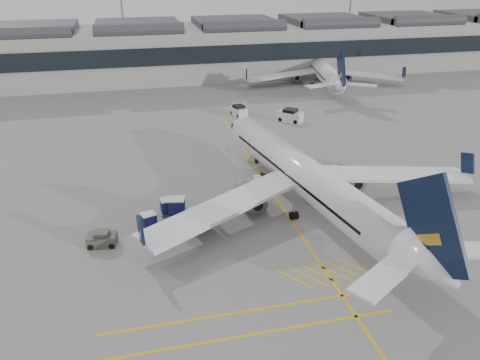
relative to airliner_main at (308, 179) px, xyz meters
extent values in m
plane|color=gray|center=(-12.63, -4.96, -3.30)|extent=(220.00, 220.00, 0.00)
cube|color=#9E9E99|center=(-12.63, 67.04, 2.20)|extent=(200.00, 20.00, 11.00)
cube|color=black|center=(-12.63, 56.84, 3.20)|extent=(200.00, 0.50, 3.60)
cube|color=#38383D|center=(-12.63, 67.04, 8.40)|extent=(200.00, 18.00, 1.40)
cylinder|color=slate|center=(-17.63, 81.04, 9.20)|extent=(0.44, 0.44, 25.00)
cylinder|color=slate|center=(42.37, 81.04, 9.20)|extent=(0.44, 0.44, 25.00)
cube|color=gold|center=(-2.63, 5.04, -3.30)|extent=(0.25, 60.00, 0.01)
cylinder|color=white|center=(-0.12, 0.72, 0.06)|extent=(9.30, 32.23, 4.01)
cone|color=white|center=(-3.15, 18.60, 0.06)|extent=(4.67, 4.88, 4.01)
cone|color=white|center=(2.98, -17.59, 0.48)|extent=(4.81, 5.72, 4.01)
cube|color=white|center=(-9.85, -2.55, -0.90)|extent=(17.86, 11.81, 0.37)
cube|color=white|center=(10.14, 0.83, -0.90)|extent=(18.51, 6.45, 0.37)
cylinder|color=slate|center=(-6.31, 0.21, -1.65)|extent=(2.85, 4.16, 2.24)
cylinder|color=slate|center=(5.89, 2.27, -1.65)|extent=(2.85, 4.16, 2.24)
cube|color=black|center=(2.87, -16.96, 3.47)|extent=(1.67, 8.06, 8.94)
cylinder|color=black|center=(-2.17, 12.81, -2.96)|extent=(0.41, 0.72, 0.68)
cylinder|color=black|center=(-2.31, -2.36, -2.88)|extent=(0.88, 0.97, 0.85)
cylinder|color=black|center=(2.95, -1.47, -2.88)|extent=(0.88, 0.97, 0.85)
cylinder|color=white|center=(23.44, 52.98, -0.31)|extent=(8.69, 28.67, 3.57)
cone|color=white|center=(26.37, 68.86, -0.31)|extent=(4.20, 4.38, 3.57)
cone|color=white|center=(20.43, 36.73, 0.07)|extent=(4.34, 5.13, 3.57)
cube|color=white|center=(14.30, 53.22, -1.17)|extent=(16.45, 5.51, 0.33)
cube|color=white|center=(32.05, 49.94, -1.17)|extent=(15.82, 10.70, 0.33)
cylinder|color=slate|center=(18.10, 54.45, -1.83)|extent=(2.58, 3.72, 1.99)
cylinder|color=slate|center=(28.94, 52.45, -1.83)|extent=(2.58, 3.72, 1.99)
cube|color=black|center=(20.54, 37.29, 2.73)|extent=(1.59, 7.16, 7.95)
cylinder|color=black|center=(25.42, 63.72, -3.00)|extent=(0.37, 0.65, 0.61)
cylinder|color=black|center=(20.67, 51.08, -2.92)|extent=(0.79, 0.87, 0.76)
cylinder|color=black|center=(25.34, 50.22, -2.92)|extent=(0.79, 0.87, 0.76)
cube|color=silver|center=(-3.02, 5.70, -2.98)|extent=(3.57, 1.62, 0.64)
cube|color=black|center=(-2.11, 5.63, -2.25)|extent=(3.17, 1.22, 1.35)
cube|color=silver|center=(-4.02, 5.77, -2.34)|extent=(0.91, 1.25, 0.82)
cylinder|color=black|center=(-4.34, 5.15, -3.10)|extent=(0.41, 0.19, 0.40)
cylinder|color=black|center=(-4.25, 6.43, -3.10)|extent=(0.41, 0.19, 0.40)
cylinder|color=black|center=(-1.79, 4.97, -3.10)|extent=(0.41, 0.19, 0.40)
cylinder|color=black|center=(-1.69, 6.25, -3.10)|extent=(0.41, 0.19, 0.40)
cube|color=gray|center=(-12.19, -1.85, -3.10)|extent=(2.00, 1.68, 0.14)
cube|color=#13164B|center=(-12.19, -1.85, -2.20)|extent=(1.83, 1.62, 1.64)
cube|color=silver|center=(-12.19, -1.85, -1.34)|extent=(1.89, 1.67, 0.11)
cylinder|color=black|center=(-13.01, -2.43, -3.18)|extent=(0.25, 0.13, 0.25)
cylinder|color=black|center=(-12.94, -1.19, -3.18)|extent=(0.25, 0.13, 0.25)
cylinder|color=black|center=(-11.43, -2.51, -3.18)|extent=(0.25, 0.13, 0.25)
cylinder|color=black|center=(-11.36, -1.27, -3.18)|extent=(0.25, 0.13, 0.25)
cube|color=gray|center=(-14.89, 1.80, -3.13)|extent=(1.78, 1.52, 0.12)
cube|color=#13164B|center=(-14.89, 1.80, -2.34)|extent=(1.63, 1.45, 1.43)
cube|color=silver|center=(-14.89, 1.80, -1.59)|extent=(1.69, 1.51, 0.10)
cylinder|color=black|center=(-15.53, 1.20, -3.20)|extent=(0.22, 0.12, 0.22)
cylinder|color=black|center=(-15.62, 2.28, -3.20)|extent=(0.22, 0.12, 0.22)
cylinder|color=black|center=(-14.15, 1.32, -3.20)|extent=(0.22, 0.12, 0.22)
cylinder|color=black|center=(-14.25, 2.40, -3.20)|extent=(0.22, 0.12, 0.22)
cube|color=gray|center=(-14.05, 1.34, -3.11)|extent=(2.11, 1.86, 0.13)
cube|color=#13164B|center=(-14.05, 1.34, -2.24)|extent=(1.94, 1.78, 1.57)
cube|color=silver|center=(-14.05, 1.34, -1.42)|extent=(2.01, 1.84, 0.11)
cylinder|color=black|center=(-14.91, 0.92, -3.18)|extent=(0.26, 0.16, 0.24)
cylinder|color=black|center=(-14.66, 2.08, -3.18)|extent=(0.26, 0.16, 0.24)
cylinder|color=black|center=(-13.43, 0.60, -3.18)|extent=(0.26, 0.16, 0.24)
cylinder|color=black|center=(-13.18, 1.76, -3.18)|extent=(0.26, 0.16, 0.24)
cube|color=gray|center=(-17.07, -0.60, -3.14)|extent=(1.82, 1.65, 0.11)
cube|color=#13164B|center=(-17.07, -0.60, -2.43)|extent=(1.68, 1.57, 1.29)
cube|color=silver|center=(-17.07, -0.60, -1.76)|extent=(1.74, 1.62, 0.09)
cylinder|color=black|center=(-17.51, -1.26, -3.21)|extent=(0.21, 0.15, 0.20)
cylinder|color=black|center=(-17.81, -0.33, -3.21)|extent=(0.21, 0.15, 0.20)
cylinder|color=black|center=(-16.32, -0.87, -3.21)|extent=(0.21, 0.15, 0.20)
cylinder|color=black|center=(-16.63, 0.06, -3.21)|extent=(0.21, 0.15, 0.20)
imported|color=orange|center=(-6.88, 4.12, -2.33)|extent=(0.84, 0.72, 1.95)
imported|color=#DA500B|center=(-10.50, -1.94, -2.40)|extent=(1.08, 0.97, 1.82)
cube|color=#4A4B40|center=(-21.55, -2.85, -2.72)|extent=(2.88, 1.98, 1.07)
cube|color=#4A4B40|center=(-21.55, -2.85, -2.07)|extent=(1.46, 1.46, 0.54)
cylinder|color=black|center=(-22.61, -3.40, -3.00)|extent=(0.63, 0.35, 0.60)
cylinder|color=black|center=(-22.40, -2.02, -3.00)|extent=(0.63, 0.35, 0.60)
cylinder|color=black|center=(-20.70, -3.68, -3.00)|extent=(0.63, 0.35, 0.60)
cylinder|color=black|center=(-20.50, -2.31, -3.00)|extent=(0.63, 0.35, 0.60)
cone|color=#F24C0A|center=(-4.97, 18.29, -3.07)|extent=(0.33, 0.33, 0.46)
cone|color=#F24C0A|center=(1.16, 1.66, -3.06)|extent=(0.35, 0.35, 0.49)
cube|color=silver|center=(0.38, 34.15, -2.62)|extent=(2.65, 3.87, 1.37)
cube|color=black|center=(0.38, 34.15, -1.79)|extent=(2.08, 2.15, 0.59)
cylinder|color=black|center=(1.45, 33.23, -3.01)|extent=(0.37, 0.62, 0.59)
cylinder|color=black|center=(-0.06, 32.80, -3.01)|extent=(0.37, 0.62, 0.59)
cylinder|color=black|center=(0.81, 35.49, -3.01)|extent=(0.37, 0.62, 0.59)
cylinder|color=black|center=(-0.69, 35.07, -3.01)|extent=(0.37, 0.62, 0.59)
cube|color=silver|center=(8.01, 29.00, -2.51)|extent=(4.41, 4.27, 1.59)
cube|color=black|center=(8.01, 29.00, -1.54)|extent=(2.82, 2.81, 0.68)
cylinder|color=black|center=(6.38, 29.24, -2.96)|extent=(0.67, 0.64, 0.68)
cylinder|color=black|center=(7.61, 30.59, -2.96)|extent=(0.67, 0.64, 0.68)
cylinder|color=black|center=(8.41, 27.41, -2.96)|extent=(0.67, 0.64, 0.68)
cylinder|color=black|center=(9.63, 28.76, -2.96)|extent=(0.67, 0.64, 0.68)
camera|label=1|loc=(-17.58, -42.30, 21.10)|focal=35.00mm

